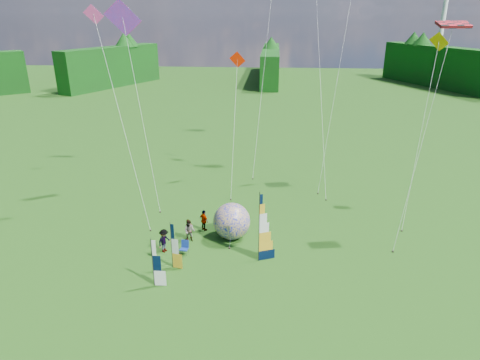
# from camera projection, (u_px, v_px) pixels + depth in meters

# --- Properties ---
(ground) EXTENTS (220.00, 220.00, 0.00)m
(ground) POSITION_uv_depth(u_px,v_px,m) (251.00, 286.00, 26.56)
(ground) COLOR #2E701A
(ground) RESTS_ON ground
(treeline_ring) EXTENTS (210.00, 210.00, 8.00)m
(treeline_ring) POSITION_uv_depth(u_px,v_px,m) (252.00, 229.00, 25.08)
(treeline_ring) COLOR #0B450C
(treeline_ring) RESTS_ON ground
(turbine_right) EXTENTS (8.00, 1.20, 30.00)m
(turbine_right) POSITION_uv_depth(u_px,v_px,m) (444.00, 14.00, 112.21)
(turbine_right) COLOR silver
(turbine_right) RESTS_ON ground
(feather_banner_main) EXTENTS (1.28, 0.58, 4.94)m
(feather_banner_main) POSITION_uv_depth(u_px,v_px,m) (259.00, 229.00, 28.38)
(feather_banner_main) COLOR black
(feather_banner_main) RESTS_ON ground
(side_banner_left) EXTENTS (0.91, 0.31, 3.25)m
(side_banner_left) POSITION_uv_depth(u_px,v_px,m) (172.00, 246.00, 27.94)
(side_banner_left) COLOR gold
(side_banner_left) RESTS_ON ground
(side_banner_far) EXTENTS (0.95, 0.12, 3.21)m
(side_banner_far) POSITION_uv_depth(u_px,v_px,m) (153.00, 263.00, 26.06)
(side_banner_far) COLOR white
(side_banner_far) RESTS_ON ground
(bol_inflatable) EXTENTS (3.59, 3.59, 2.76)m
(bol_inflatable) POSITION_uv_depth(u_px,v_px,m) (232.00, 221.00, 31.75)
(bol_inflatable) COLOR #000DA4
(bol_inflatable) RESTS_ON ground
(spectator_a) EXTENTS (0.69, 0.67, 1.59)m
(spectator_a) POSITION_uv_depth(u_px,v_px,m) (189.00, 229.00, 31.78)
(spectator_a) COLOR #66594C
(spectator_a) RESTS_ON ground
(spectator_b) EXTENTS (0.87, 0.52, 1.67)m
(spectator_b) POSITION_uv_depth(u_px,v_px,m) (190.00, 231.00, 31.49)
(spectator_b) COLOR #66594C
(spectator_b) RESTS_ON ground
(spectator_c) EXTENTS (0.87, 1.20, 1.75)m
(spectator_c) POSITION_uv_depth(u_px,v_px,m) (164.00, 241.00, 30.07)
(spectator_c) COLOR #66594C
(spectator_c) RESTS_ON ground
(spectator_d) EXTENTS (1.01, 0.98, 1.71)m
(spectator_d) POSITION_uv_depth(u_px,v_px,m) (204.00, 220.00, 33.00)
(spectator_d) COLOR #66594C
(spectator_d) RESTS_ON ground
(camp_chair) EXTENTS (0.65, 0.65, 1.01)m
(camp_chair) POSITION_uv_depth(u_px,v_px,m) (184.00, 248.00, 29.85)
(camp_chair) COLOR navy
(camp_chair) RESTS_ON ground
(kite_whale) EXTENTS (7.76, 16.49, 21.15)m
(kite_whale) POSITION_uv_depth(u_px,v_px,m) (321.00, 71.00, 40.77)
(kite_whale) COLOR black
(kite_whale) RESTS_ON ground
(kite_rainbow_delta) EXTENTS (11.97, 13.38, 17.94)m
(kite_rainbow_delta) POSITION_uv_depth(u_px,v_px,m) (140.00, 100.00, 35.88)
(kite_rainbow_delta) COLOR #E41545
(kite_rainbow_delta) RESTS_ON ground
(kite_parafoil) EXTENTS (7.54, 8.78, 17.27)m
(kite_parafoil) POSITION_uv_depth(u_px,v_px,m) (425.00, 126.00, 29.04)
(kite_parafoil) COLOR red
(kite_parafoil) RESTS_ON ground
(small_kite_red) EXTENTS (5.58, 9.70, 12.91)m
(small_kite_red) POSITION_uv_depth(u_px,v_px,m) (234.00, 121.00, 39.43)
(small_kite_red) COLOR red
(small_kite_red) RESTS_ON ground
(small_kite_orange) EXTENTS (6.46, 9.17, 19.00)m
(small_kite_orange) POSITION_uv_depth(u_px,v_px,m) (336.00, 86.00, 39.12)
(small_kite_orange) COLOR orange
(small_kite_orange) RESTS_ON ground
(small_kite_yellow) EXTENTS (9.09, 11.39, 14.89)m
(small_kite_yellow) POSITION_uv_depth(u_px,v_px,m) (422.00, 126.00, 33.74)
(small_kite_yellow) COLOR #DA9D00
(small_kite_yellow) RESTS_ON ground
(small_kite_pink) EXTENTS (8.63, 8.87, 16.90)m
(small_kite_pink) POSITION_uv_depth(u_px,v_px,m) (122.00, 116.00, 32.54)
(small_kite_pink) COLOR #EB3D96
(small_kite_pink) RESTS_ON ground
(small_kite_green) EXTENTS (8.69, 13.54, 21.50)m
(small_kite_green) POSITION_uv_depth(u_px,v_px,m) (264.00, 65.00, 44.22)
(small_kite_green) COLOR green
(small_kite_green) RESTS_ON ground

